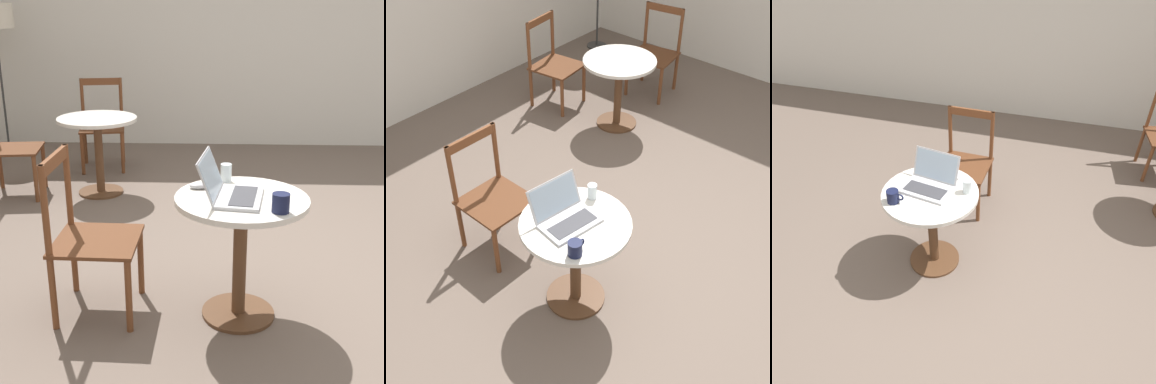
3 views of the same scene
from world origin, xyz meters
The scene contains 10 objects.
ground_plane centered at (0.00, 0.00, 0.00)m, with size 16.00×16.00×0.00m, color #66564C.
cafe_table_near centered at (-0.64, 0.31, 0.53)m, with size 0.70×0.70×0.70m.
cafe_table_mid centered at (1.36, 1.49, 0.53)m, with size 0.70×0.70×0.70m.
chair_near_back centered at (-0.62, 1.14, 0.45)m, with size 0.46×0.46×0.91m.
chair_mid_right centered at (2.18, 1.63, 0.45)m, with size 0.52×0.52×0.91m.
chair_mid_back centered at (1.26, 2.27, 0.45)m, with size 0.50×0.50×0.91m.
laptop centered at (-0.66, 0.38, 0.75)m, with size 0.40×0.36×0.23m.
mouse centered at (-0.51, 0.54, 0.72)m, with size 0.06×0.10×0.03m.
mug centered at (-0.84, 0.14, 0.75)m, with size 0.12×0.09×0.09m.
drinking_glass centered at (-0.38, 0.39, 0.75)m, with size 0.06×0.06×0.10m.
Camera 2 is at (-2.45, -1.28, 2.92)m, focal length 50.00 mm.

